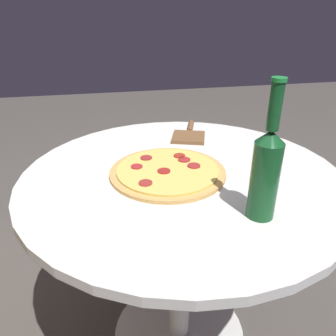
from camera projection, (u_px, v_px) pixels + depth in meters
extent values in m
plane|color=#4C4742|center=(179.00, 334.00, 1.26)|extent=(8.00, 8.00, 0.00)
cylinder|color=silver|center=(179.00, 332.00, 1.25)|extent=(0.49, 0.49, 0.02)
cylinder|color=silver|center=(180.00, 265.00, 1.10)|extent=(0.07, 0.07, 0.65)
cylinder|color=silver|center=(182.00, 176.00, 0.95)|extent=(0.92, 0.92, 0.02)
cylinder|color=tan|center=(168.00, 173.00, 0.93)|extent=(0.33, 0.33, 0.01)
cylinder|color=#EACC60|center=(168.00, 170.00, 0.93)|extent=(0.29, 0.29, 0.01)
cylinder|color=maroon|center=(146.00, 158.00, 0.99)|extent=(0.04, 0.04, 0.00)
cylinder|color=#A22727|center=(184.00, 160.00, 0.98)|extent=(0.04, 0.04, 0.00)
cylinder|color=maroon|center=(194.00, 165.00, 0.95)|extent=(0.04, 0.04, 0.00)
cylinder|color=#A12A1E|center=(179.00, 156.00, 1.01)|extent=(0.04, 0.04, 0.00)
cylinder|color=#A42629|center=(137.00, 167.00, 0.94)|extent=(0.03, 0.03, 0.00)
cylinder|color=maroon|center=(164.00, 171.00, 0.91)|extent=(0.04, 0.04, 0.00)
cylinder|color=maroon|center=(146.00, 183.00, 0.85)|extent=(0.04, 0.04, 0.00)
cylinder|color=#144C23|center=(264.00, 181.00, 0.71)|extent=(0.06, 0.06, 0.18)
cone|color=#144C23|center=(271.00, 137.00, 0.67)|extent=(0.06, 0.06, 0.03)
cylinder|color=#144C23|center=(275.00, 107.00, 0.64)|extent=(0.03, 0.03, 0.10)
cylinder|color=#1E8438|center=(279.00, 79.00, 0.62)|extent=(0.03, 0.03, 0.01)
cube|color=brown|center=(189.00, 137.00, 1.18)|extent=(0.15, 0.15, 0.01)
cylinder|color=brown|center=(190.00, 127.00, 1.28)|extent=(0.11, 0.06, 0.02)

